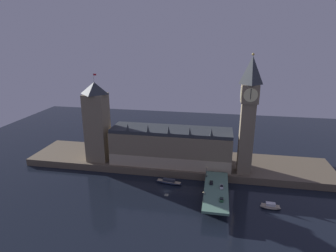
{
  "coord_description": "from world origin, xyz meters",
  "views": [
    {
      "loc": [
        28.9,
        -152.04,
        90.63
      ],
      "look_at": [
        -2.63,
        20.0,
        36.45
      ],
      "focal_mm": 30.0,
      "sensor_mm": 36.0,
      "label": 1
    }
  ],
  "objects_px": {
    "car_northbound_lead": "(211,183)",
    "pedestrian_near_rail": "(205,193)",
    "clock_tower": "(248,113)",
    "victoria_tower": "(97,122)",
    "street_lamp_near": "(204,196)",
    "pedestrian_far_rail": "(207,175)",
    "car_southbound_trail": "(222,187)",
    "boat_downstream": "(270,206)",
    "boat_upstream": "(169,182)",
    "street_lamp_far": "(206,170)",
    "car_southbound_lead": "(222,199)"
  },
  "relations": [
    {
      "from": "clock_tower",
      "to": "victoria_tower",
      "type": "height_order",
      "value": "clock_tower"
    },
    {
      "from": "car_southbound_lead",
      "to": "car_southbound_trail",
      "type": "height_order",
      "value": "car_southbound_trail"
    },
    {
      "from": "street_lamp_near",
      "to": "street_lamp_far",
      "type": "height_order",
      "value": "street_lamp_far"
    },
    {
      "from": "victoria_tower",
      "to": "boat_downstream",
      "type": "xyz_separation_m",
      "value": [
        116.93,
        -36.22,
        -32.68
      ]
    },
    {
      "from": "boat_upstream",
      "to": "car_southbound_trail",
      "type": "bearing_deg",
      "value": -20.51
    },
    {
      "from": "car_southbound_trail",
      "to": "street_lamp_near",
      "type": "height_order",
      "value": "street_lamp_near"
    },
    {
      "from": "clock_tower",
      "to": "car_southbound_lead",
      "type": "xyz_separation_m",
      "value": [
        -14.42,
        -42.19,
        -38.39
      ]
    },
    {
      "from": "pedestrian_far_rail",
      "to": "victoria_tower",
      "type": "bearing_deg",
      "value": 166.82
    },
    {
      "from": "clock_tower",
      "to": "pedestrian_near_rail",
      "type": "relative_size",
      "value": 45.74
    },
    {
      "from": "victoria_tower",
      "to": "car_northbound_lead",
      "type": "bearing_deg",
      "value": -18.07
    },
    {
      "from": "car_southbound_lead",
      "to": "car_northbound_lead",
      "type": "bearing_deg",
      "value": 108.87
    },
    {
      "from": "boat_upstream",
      "to": "victoria_tower",
      "type": "bearing_deg",
      "value": 161.37
    },
    {
      "from": "pedestrian_near_rail",
      "to": "victoria_tower",
      "type": "bearing_deg",
      "value": 153.05
    },
    {
      "from": "street_lamp_far",
      "to": "boat_downstream",
      "type": "xyz_separation_m",
      "value": [
        36.88,
        -17.08,
        -10.59
      ]
    },
    {
      "from": "clock_tower",
      "to": "car_southbound_trail",
      "type": "relative_size",
      "value": 16.95
    },
    {
      "from": "victoria_tower",
      "to": "car_southbound_lead",
      "type": "xyz_separation_m",
      "value": [
        89.62,
        -45.13,
        -25.92
      ]
    },
    {
      "from": "car_northbound_lead",
      "to": "boat_downstream",
      "type": "height_order",
      "value": "car_northbound_lead"
    },
    {
      "from": "clock_tower",
      "to": "street_lamp_far",
      "type": "relative_size",
      "value": 10.89
    },
    {
      "from": "street_lamp_far",
      "to": "boat_upstream",
      "type": "xyz_separation_m",
      "value": [
        -24.02,
        0.25,
        -10.53
      ]
    },
    {
      "from": "pedestrian_near_rail",
      "to": "boat_upstream",
      "type": "relative_size",
      "value": 0.09
    },
    {
      "from": "victoria_tower",
      "to": "pedestrian_far_rail",
      "type": "bearing_deg",
      "value": -13.18
    },
    {
      "from": "car_southbound_trail",
      "to": "street_lamp_near",
      "type": "bearing_deg",
      "value": -119.19
    },
    {
      "from": "street_lamp_near",
      "to": "boat_downstream",
      "type": "relative_size",
      "value": 0.56
    },
    {
      "from": "pedestrian_far_rail",
      "to": "street_lamp_near",
      "type": "xyz_separation_m",
      "value": [
        -0.4,
        -29.74,
        3.04
      ]
    },
    {
      "from": "clock_tower",
      "to": "car_southbound_trail",
      "type": "height_order",
      "value": "clock_tower"
    },
    {
      "from": "boat_upstream",
      "to": "boat_downstream",
      "type": "bearing_deg",
      "value": -15.89
    },
    {
      "from": "clock_tower",
      "to": "pedestrian_near_rail",
      "type": "bearing_deg",
      "value": -121.85
    },
    {
      "from": "street_lamp_near",
      "to": "pedestrian_near_rail",
      "type": "bearing_deg",
      "value": 87.02
    },
    {
      "from": "pedestrian_near_rail",
      "to": "street_lamp_far",
      "type": "bearing_deg",
      "value": 91.05
    },
    {
      "from": "pedestrian_far_rail",
      "to": "boat_upstream",
      "type": "xyz_separation_m",
      "value": [
        -24.42,
        -0.04,
        -7.04
      ]
    },
    {
      "from": "victoria_tower",
      "to": "car_northbound_lead",
      "type": "distance_m",
      "value": 91.59
    },
    {
      "from": "victoria_tower",
      "to": "car_southbound_trail",
      "type": "relative_size",
      "value": 13.81
    },
    {
      "from": "car_southbound_trail",
      "to": "boat_upstream",
      "type": "distance_m",
      "value": 36.5
    },
    {
      "from": "victoria_tower",
      "to": "boat_downstream",
      "type": "distance_m",
      "value": 126.7
    },
    {
      "from": "victoria_tower",
      "to": "boat_downstream",
      "type": "height_order",
      "value": "victoria_tower"
    },
    {
      "from": "street_lamp_far",
      "to": "car_southbound_trail",
      "type": "bearing_deg",
      "value": -52.15
    },
    {
      "from": "car_northbound_lead",
      "to": "pedestrian_near_rail",
      "type": "bearing_deg",
      "value": -102.62
    },
    {
      "from": "clock_tower",
      "to": "pedestrian_far_rail",
      "type": "bearing_deg",
      "value": -146.02
    },
    {
      "from": "car_northbound_lead",
      "to": "car_southbound_trail",
      "type": "bearing_deg",
      "value": -34.51
    },
    {
      "from": "street_lamp_near",
      "to": "boat_downstream",
      "type": "bearing_deg",
      "value": 18.53
    },
    {
      "from": "car_southbound_lead",
      "to": "street_lamp_near",
      "type": "distance_m",
      "value": 10.71
    },
    {
      "from": "clock_tower",
      "to": "boat_downstream",
      "type": "distance_m",
      "value": 57.55
    },
    {
      "from": "car_southbound_trail",
      "to": "street_lamp_far",
      "type": "relative_size",
      "value": 0.64
    },
    {
      "from": "victoria_tower",
      "to": "pedestrian_near_rail",
      "type": "relative_size",
      "value": 37.27
    },
    {
      "from": "boat_downstream",
      "to": "clock_tower",
      "type": "bearing_deg",
      "value": 111.18
    },
    {
      "from": "victoria_tower",
      "to": "street_lamp_near",
      "type": "height_order",
      "value": "victoria_tower"
    },
    {
      "from": "car_northbound_lead",
      "to": "car_southbound_trail",
      "type": "xyz_separation_m",
      "value": [
        6.11,
        -4.2,
        0.12
      ]
    },
    {
      "from": "car_southbound_trail",
      "to": "boat_downstream",
      "type": "xyz_separation_m",
      "value": [
        27.31,
        -4.77,
        -6.86
      ]
    },
    {
      "from": "car_southbound_trail",
      "to": "boat_downstream",
      "type": "bearing_deg",
      "value": -9.9
    },
    {
      "from": "car_northbound_lead",
      "to": "boat_upstream",
      "type": "height_order",
      "value": "car_northbound_lead"
    }
  ]
}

